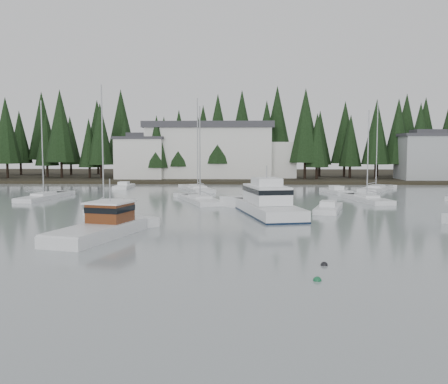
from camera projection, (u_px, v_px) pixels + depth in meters
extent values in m
plane|color=gray|center=(195.00, 330.00, 17.04)|extent=(260.00, 260.00, 0.00)
cube|color=black|center=(236.00, 176.00, 113.61)|extent=(240.00, 54.00, 1.00)
cube|color=silver|center=(141.00, 159.00, 96.00)|extent=(9.00, 7.00, 7.50)
cube|color=#38383D|center=(141.00, 138.00, 95.65)|extent=(9.54, 7.42, 0.50)
cube|color=#38383D|center=(141.00, 135.00, 95.60)|extent=(4.95, 3.85, 0.80)
cube|color=#999EA0|center=(427.00, 158.00, 92.96)|extent=(10.00, 8.00, 8.00)
cube|color=#38383D|center=(428.00, 135.00, 92.60)|extent=(10.60, 8.48, 0.50)
cube|color=#38383D|center=(428.00, 132.00, 92.55)|extent=(5.50, 4.40, 0.80)
cube|color=silver|center=(209.00, 152.00, 98.39)|extent=(24.00, 10.00, 10.00)
cube|color=#38383D|center=(209.00, 125.00, 97.93)|extent=(25.00, 11.00, 1.20)
cube|color=silver|center=(270.00, 160.00, 100.06)|extent=(10.00, 8.00, 7.00)
cube|color=silver|center=(97.00, 236.00, 34.69)|extent=(5.38, 9.73, 1.34)
cube|color=silver|center=(97.00, 226.00, 34.63)|extent=(5.27, 9.54, 0.12)
cube|color=#4B230F|center=(110.00, 213.00, 36.33)|extent=(3.16, 3.34, 1.44)
cube|color=white|center=(110.00, 202.00, 36.26)|extent=(3.56, 3.77, 0.12)
cube|color=black|center=(110.00, 209.00, 36.30)|extent=(3.23, 3.40, 0.41)
cylinder|color=#A5A8AD|center=(110.00, 190.00, 36.19)|extent=(0.08, 0.08, 1.64)
cube|color=black|center=(65.00, 237.00, 35.46)|extent=(2.04, 3.50, 0.57)
cube|color=silver|center=(268.00, 213.00, 46.74)|extent=(6.44, 12.88, 1.80)
cube|color=black|center=(268.00, 215.00, 46.75)|extent=(6.49, 12.95, 0.25)
cube|color=white|center=(267.00, 194.00, 47.20)|extent=(4.47, 6.95, 1.63)
cube|color=black|center=(267.00, 190.00, 47.16)|extent=(4.56, 7.03, 0.45)
cube|color=white|center=(267.00, 182.00, 47.09)|extent=(2.94, 3.64, 0.73)
cylinder|color=#A5A8AD|center=(267.00, 172.00, 47.02)|extent=(0.10, 0.10, 1.23)
cube|color=silver|center=(104.00, 209.00, 51.33)|extent=(3.66, 9.99, 1.05)
cube|color=white|center=(104.00, 203.00, 51.27)|extent=(2.12, 3.51, 0.30)
cylinder|color=#A5A8AD|center=(103.00, 145.00, 50.76)|extent=(0.14, 0.14, 12.14)
cube|color=silver|center=(367.00, 201.00, 59.25)|extent=(4.19, 10.18, 1.05)
cube|color=white|center=(367.00, 196.00, 59.20)|extent=(2.30, 3.62, 0.30)
cylinder|color=#A5A8AD|center=(368.00, 154.00, 58.77)|extent=(0.14, 0.14, 10.18)
cube|color=silver|center=(44.00, 199.00, 61.83)|extent=(3.48, 10.39, 1.05)
cube|color=white|center=(44.00, 194.00, 61.78)|extent=(2.05, 3.62, 0.30)
cylinder|color=#A5A8AD|center=(42.00, 148.00, 61.29)|extent=(0.14, 0.14, 11.55)
cube|color=silver|center=(198.00, 191.00, 73.95)|extent=(5.94, 11.30, 1.05)
cube|color=white|center=(198.00, 186.00, 73.89)|extent=(3.00, 4.14, 0.30)
cylinder|color=#A5A8AD|center=(198.00, 143.00, 73.34)|extent=(0.14, 0.14, 13.05)
cube|color=silver|center=(200.00, 202.00, 58.40)|extent=(6.31, 10.88, 1.05)
cube|color=white|center=(200.00, 196.00, 58.35)|extent=(3.11, 4.05, 0.30)
cylinder|color=#A5A8AD|center=(200.00, 152.00, 57.90)|extent=(0.14, 0.14, 10.56)
cube|color=silver|center=(376.00, 191.00, 74.22)|extent=(7.36, 10.19, 1.05)
cube|color=white|center=(376.00, 186.00, 74.17)|extent=(3.38, 3.95, 0.30)
cylinder|color=#A5A8AD|center=(377.00, 145.00, 73.64)|extent=(0.14, 0.14, 12.52)
cube|color=silver|center=(328.00, 211.00, 49.54)|extent=(3.96, 7.08, 0.90)
cube|color=white|center=(328.00, 204.00, 49.48)|extent=(2.03, 2.48, 0.55)
cube|color=silver|center=(124.00, 188.00, 78.58)|extent=(2.21, 5.99, 0.90)
cube|color=white|center=(124.00, 183.00, 78.52)|extent=(1.50, 1.92, 0.55)
cube|color=silver|center=(336.00, 193.00, 70.00)|extent=(3.64, 6.18, 0.90)
cube|color=white|center=(336.00, 188.00, 69.94)|extent=(1.93, 2.18, 0.55)
sphere|color=#145933|center=(317.00, 281.00, 23.41)|extent=(0.41, 0.41, 0.41)
sphere|color=black|center=(324.00, 265.00, 26.49)|extent=(0.40, 0.40, 0.40)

